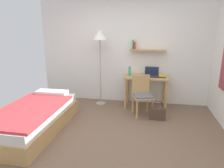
{
  "coord_description": "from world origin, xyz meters",
  "views": [
    {
      "loc": [
        0.57,
        -3.02,
        1.82
      ],
      "look_at": [
        -0.09,
        0.51,
        0.85
      ],
      "focal_mm": 32.54,
      "sensor_mm": 36.0,
      "label": 1
    }
  ],
  "objects_px": {
    "bed": "(34,118)",
    "laptop": "(152,74)",
    "book_stack": "(162,76)",
    "desk": "(146,82)",
    "standing_lamp": "(100,40)",
    "desk_chair": "(142,94)",
    "water_bottle": "(130,71)",
    "handbag": "(157,113)"
  },
  "relations": [
    {
      "from": "standing_lamp",
      "to": "book_stack",
      "type": "distance_m",
      "value": 1.67
    },
    {
      "from": "water_bottle",
      "to": "handbag",
      "type": "height_order",
      "value": "water_bottle"
    },
    {
      "from": "desk_chair",
      "to": "laptop",
      "type": "distance_m",
      "value": 0.64
    },
    {
      "from": "bed",
      "to": "laptop",
      "type": "xyz_separation_m",
      "value": [
        2.1,
        1.61,
        0.57
      ]
    },
    {
      "from": "desk",
      "to": "standing_lamp",
      "type": "relative_size",
      "value": 0.56
    },
    {
      "from": "desk_chair",
      "to": "standing_lamp",
      "type": "relative_size",
      "value": 0.48
    },
    {
      "from": "laptop",
      "to": "book_stack",
      "type": "bearing_deg",
      "value": -2.34
    },
    {
      "from": "bed",
      "to": "desk_chair",
      "type": "height_order",
      "value": "desk_chair"
    },
    {
      "from": "laptop",
      "to": "book_stack",
      "type": "distance_m",
      "value": 0.24
    },
    {
      "from": "water_bottle",
      "to": "bed",
      "type": "bearing_deg",
      "value": -135.33
    },
    {
      "from": "desk",
      "to": "standing_lamp",
      "type": "bearing_deg",
      "value": -178.52
    },
    {
      "from": "desk_chair",
      "to": "handbag",
      "type": "xyz_separation_m",
      "value": [
        0.33,
        -0.2,
        -0.34
      ]
    },
    {
      "from": "desk",
      "to": "handbag",
      "type": "relative_size",
      "value": 2.45
    },
    {
      "from": "desk",
      "to": "desk_chair",
      "type": "height_order",
      "value": "desk_chair"
    },
    {
      "from": "book_stack",
      "to": "handbag",
      "type": "xyz_separation_m",
      "value": [
        -0.09,
        -0.71,
        -0.64
      ]
    },
    {
      "from": "desk",
      "to": "laptop",
      "type": "xyz_separation_m",
      "value": [
        0.12,
        0.01,
        0.2
      ]
    },
    {
      "from": "desk_chair",
      "to": "standing_lamp",
      "type": "height_order",
      "value": "standing_lamp"
    },
    {
      "from": "bed",
      "to": "book_stack",
      "type": "height_order",
      "value": "book_stack"
    },
    {
      "from": "standing_lamp",
      "to": "handbag",
      "type": "relative_size",
      "value": 4.39
    },
    {
      "from": "bed",
      "to": "standing_lamp",
      "type": "relative_size",
      "value": 1.1
    },
    {
      "from": "bed",
      "to": "desk_chair",
      "type": "bearing_deg",
      "value": 29.6
    },
    {
      "from": "handbag",
      "to": "desk",
      "type": "bearing_deg",
      "value": 110.67
    },
    {
      "from": "bed",
      "to": "desk",
      "type": "relative_size",
      "value": 1.96
    },
    {
      "from": "standing_lamp",
      "to": "water_bottle",
      "type": "relative_size",
      "value": 8.05
    },
    {
      "from": "bed",
      "to": "handbag",
      "type": "bearing_deg",
      "value": 21.54
    },
    {
      "from": "book_stack",
      "to": "water_bottle",
      "type": "bearing_deg",
      "value": -177.88
    },
    {
      "from": "laptop",
      "to": "handbag",
      "type": "relative_size",
      "value": 0.81
    },
    {
      "from": "standing_lamp",
      "to": "bed",
      "type": "bearing_deg",
      "value": -119.15
    },
    {
      "from": "desk",
      "to": "desk_chair",
      "type": "xyz_separation_m",
      "value": [
        -0.07,
        -0.51,
        -0.13
      ]
    },
    {
      "from": "desk_chair",
      "to": "water_bottle",
      "type": "xyz_separation_m",
      "value": [
        -0.33,
        0.48,
        0.39
      ]
    },
    {
      "from": "desk",
      "to": "standing_lamp",
      "type": "distance_m",
      "value": 1.47
    },
    {
      "from": "standing_lamp",
      "to": "water_bottle",
      "type": "distance_m",
      "value": 1.01
    },
    {
      "from": "handbag",
      "to": "desk_chair",
      "type": "bearing_deg",
      "value": 149.1
    },
    {
      "from": "desk_chair",
      "to": "book_stack",
      "type": "bearing_deg",
      "value": 49.97
    },
    {
      "from": "water_bottle",
      "to": "handbag",
      "type": "relative_size",
      "value": 0.55
    },
    {
      "from": "bed",
      "to": "standing_lamp",
      "type": "height_order",
      "value": "standing_lamp"
    },
    {
      "from": "bed",
      "to": "handbag",
      "type": "relative_size",
      "value": 4.82
    },
    {
      "from": "book_stack",
      "to": "bed",
      "type": "bearing_deg",
      "value": -145.72
    },
    {
      "from": "bed",
      "to": "laptop",
      "type": "relative_size",
      "value": 5.97
    },
    {
      "from": "bed",
      "to": "book_stack",
      "type": "bearing_deg",
      "value": 34.28
    },
    {
      "from": "desk",
      "to": "desk_chair",
      "type": "bearing_deg",
      "value": -97.32
    },
    {
      "from": "bed",
      "to": "desk",
      "type": "bearing_deg",
      "value": 38.92
    }
  ]
}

